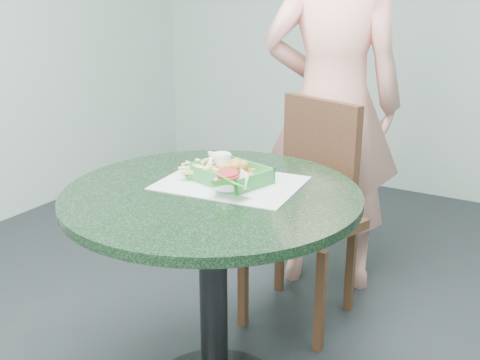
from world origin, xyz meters
The scene contains 9 objects.
cafe_table centered at (0.00, 0.00, 0.58)m, with size 0.92×0.92×0.75m.
dining_chair centered at (0.03, 0.69, 0.53)m, with size 0.40×0.40×0.93m.
diner_person centered at (0.00, 1.00, 1.00)m, with size 0.73×0.48×2.00m, color #EE998B.
placemat centered at (0.02, 0.09, 0.75)m, with size 0.44×0.33×0.00m, color #A4B9B1.
food_basket centered at (0.01, 0.10, 0.77)m, with size 0.24×0.17×0.05m.
crab_sandwich centered at (0.04, 0.10, 0.80)m, with size 0.11×0.11×0.07m.
fries_pile centered at (-0.08, 0.07, 0.79)m, with size 0.11×0.12×0.05m, color #E2D481, non-canonical shape.
sauce_ramekin centered at (-0.08, 0.14, 0.80)m, with size 0.06×0.06×0.04m.
garnish_cup centered at (0.09, 0.01, 0.79)m, with size 0.12×0.12×0.05m.
Camera 1 is at (0.89, -1.36, 1.35)m, focal length 42.00 mm.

